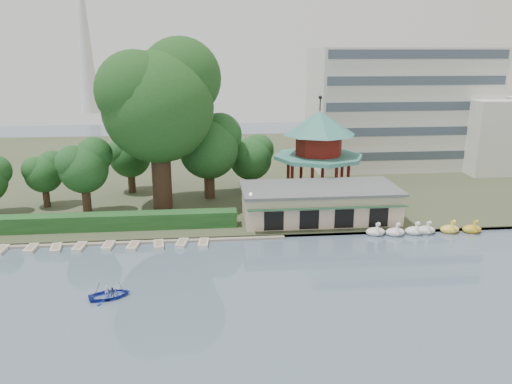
{
  "coord_description": "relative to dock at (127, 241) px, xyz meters",
  "views": [
    {
      "loc": [
        -3.15,
        -34.06,
        19.69
      ],
      "look_at": [
        2.0,
        18.0,
        5.0
      ],
      "focal_mm": 35.0,
      "sensor_mm": 36.0,
      "label": 1
    }
  ],
  "objects": [
    {
      "name": "shore",
      "position": [
        12.0,
        34.8,
        0.08
      ],
      "size": [
        220.0,
        70.0,
        0.4
      ],
      "primitive_type": "cube",
      "color": "#424930",
      "rests_on": "ground"
    },
    {
      "name": "pavilion",
      "position": [
        24.0,
        14.8,
        7.36
      ],
      "size": [
        12.4,
        12.4,
        13.5
      ],
      "color": "beige",
      "rests_on": "shore"
    },
    {
      "name": "moored_rowboats",
      "position": [
        -3.23,
        -1.42,
        0.06
      ],
      "size": [
        24.51,
        2.73,
        0.36
      ],
      "color": "silver",
      "rests_on": "ground"
    },
    {
      "name": "rowboat_with_passengers",
      "position": [
        0.44,
        -12.65,
        0.37
      ],
      "size": [
        5.51,
        4.59,
        2.01
      ],
      "color": "#2336B1",
      "rests_on": "ground"
    },
    {
      "name": "lamp_post",
      "position": [
        13.5,
        1.8,
        3.22
      ],
      "size": [
        0.36,
        0.36,
        4.28
      ],
      "color": "black",
      "rests_on": "shore"
    },
    {
      "name": "ground_plane",
      "position": [
        12.0,
        -17.2,
        -0.12
      ],
      "size": [
        220.0,
        220.0,
        0.0
      ],
      "primitive_type": "plane",
      "color": "slate",
      "rests_on": "ground"
    },
    {
      "name": "office_building",
      "position": [
        44.67,
        31.8,
        9.61
      ],
      "size": [
        38.0,
        18.0,
        20.0
      ],
      "color": "silver",
      "rests_on": "shore"
    },
    {
      "name": "boathouse",
      "position": [
        22.0,
        4.77,
        2.25
      ],
      "size": [
        18.6,
        9.39,
        3.9
      ],
      "color": "beige",
      "rests_on": "shore"
    },
    {
      "name": "hedge",
      "position": [
        -3.0,
        3.3,
        1.18
      ],
      "size": [
        30.0,
        2.0,
        1.8
      ],
      "primitive_type": "cube",
      "color": "#205121",
      "rests_on": "shore"
    },
    {
      "name": "broadcast_tower",
      "position": [
        -30.0,
        122.8,
        33.86
      ],
      "size": [
        8.0,
        8.0,
        96.0
      ],
      "color": "silver",
      "rests_on": "ground"
    },
    {
      "name": "swan_boats",
      "position": [
        32.66,
        -0.6,
        0.28
      ],
      "size": [
        13.31,
        2.1,
        1.92
      ],
      "color": "white",
      "rests_on": "ground"
    },
    {
      "name": "dock",
      "position": [
        0.0,
        0.0,
        0.0
      ],
      "size": [
        34.0,
        1.6,
        0.24
      ],
      "primitive_type": "cube",
      "color": "gray",
      "rests_on": "ground"
    },
    {
      "name": "embankment",
      "position": [
        12.0,
        0.1,
        0.03
      ],
      "size": [
        220.0,
        0.6,
        0.3
      ],
      "primitive_type": "cube",
      "color": "gray",
      "rests_on": "ground"
    },
    {
      "name": "big_tree",
      "position": [
        3.19,
        11.02,
        14.19
      ],
      "size": [
        14.96,
        13.94,
        21.26
      ],
      "color": "#3A281C",
      "rests_on": "shore"
    },
    {
      "name": "small_trees",
      "position": [
        1.88,
        14.54,
        6.31
      ],
      "size": [
        39.25,
        16.11,
        11.49
      ],
      "color": "#3A281C",
      "rests_on": "shore"
    }
  ]
}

